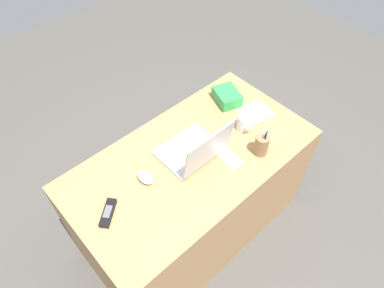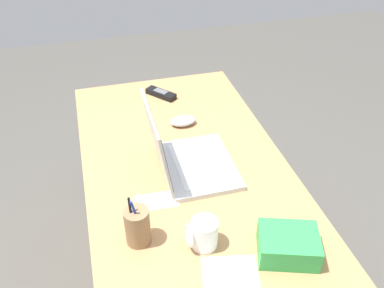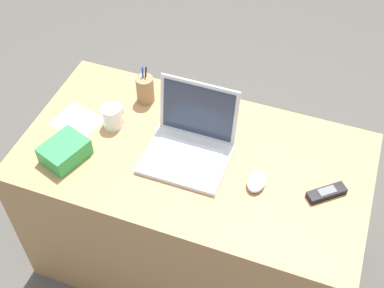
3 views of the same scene
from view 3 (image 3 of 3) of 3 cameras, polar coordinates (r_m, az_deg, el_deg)
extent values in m
plane|color=#4C4944|center=(2.52, 0.12, -12.02)|extent=(6.00, 6.00, 0.00)
cube|color=#A87C4F|center=(2.21, 0.14, -7.35)|extent=(1.32, 0.71, 0.73)
cube|color=silver|center=(1.90, -0.75, -1.77)|extent=(0.31, 0.24, 0.02)
cube|color=silver|center=(1.90, -0.53, -1.10)|extent=(0.25, 0.12, 0.00)
cube|color=silver|center=(1.85, -1.56, -3.22)|extent=(0.09, 0.05, 0.00)
cube|color=silver|center=(1.89, 0.71, 3.79)|extent=(0.30, 0.04, 0.24)
cube|color=#283347|center=(1.89, 0.66, 3.70)|extent=(0.27, 0.03, 0.21)
ellipsoid|color=silver|center=(1.84, 7.17, -4.15)|extent=(0.07, 0.10, 0.03)
cylinder|color=white|center=(2.02, -8.89, 3.01)|extent=(0.08, 0.08, 0.09)
torus|color=white|center=(2.04, -8.37, 3.93)|extent=(0.07, 0.01, 0.07)
cube|color=black|center=(1.86, 14.74, -5.28)|extent=(0.14, 0.12, 0.02)
cube|color=#595B60|center=(1.85, 14.82, -5.04)|extent=(0.07, 0.06, 0.00)
cylinder|color=olive|center=(2.10, -5.24, 6.07)|extent=(0.07, 0.07, 0.12)
cylinder|color=#1933B2|center=(2.08, -5.46, 6.81)|extent=(0.01, 0.03, 0.14)
cylinder|color=black|center=(2.09, -5.21, 7.05)|extent=(0.02, 0.01, 0.14)
cube|color=green|center=(1.95, -13.99, -0.78)|extent=(0.17, 0.19, 0.07)
cube|color=white|center=(2.04, -2.36, 2.57)|extent=(0.08, 0.14, 0.00)
cube|color=white|center=(2.09, -12.67, 2.47)|extent=(0.20, 0.18, 0.00)
camera|label=1|loc=(2.02, 39.34, 39.52)|focal=32.61mm
camera|label=2|loc=(2.18, -29.87, 29.53)|focal=39.62mm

